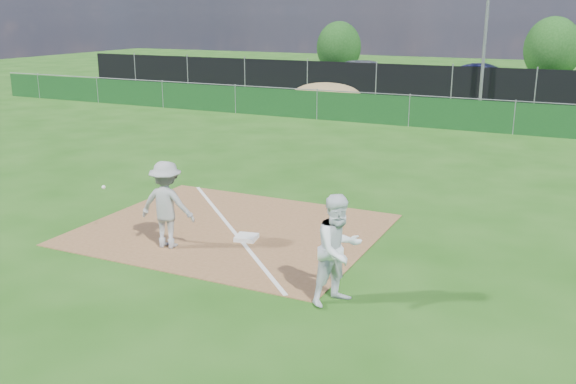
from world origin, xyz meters
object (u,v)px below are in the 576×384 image
object	(u,v)px
first_base	(246,237)
car_mid	(485,78)
play_at_first	(167,205)
tree_left	(339,47)
runner	(339,250)
light_pole	(486,21)
tree_mid	(552,49)
car_left	(367,72)

from	to	relation	value
first_base	car_mid	world-z (taller)	car_mid
play_at_first	tree_left	xyz separation A→B (m)	(-9.75, 34.21, 1.07)
first_base	runner	bearing A→B (deg)	-34.59
runner	tree_left	world-z (taller)	tree_left
light_pole	first_base	world-z (taller)	light_pole
runner	tree_mid	xyz separation A→B (m)	(0.52, 35.88, 1.25)
tree_left	car_mid	bearing A→B (deg)	-26.19
play_at_first	tree_left	world-z (taller)	tree_left
play_at_first	car_left	distance (m)	29.19
first_base	tree_left	bearing A→B (deg)	108.24
first_base	tree_mid	distance (m)	34.23
runner	car_left	xyz separation A→B (m)	(-9.61, 29.49, -0.07)
tree_left	light_pole	bearing A→B (deg)	-43.12
light_pole	runner	distance (m)	24.26
play_at_first	tree_left	bearing A→B (deg)	105.91
runner	car_mid	distance (m)	29.72
light_pole	tree_mid	xyz separation A→B (m)	(2.32, 11.88, -1.86)
light_pole	runner	size ratio (longest dim) A/B	4.47
play_at_first	tree_mid	distance (m)	35.31
play_at_first	runner	distance (m)	3.99
car_left	car_mid	distance (m)	7.08
tree_left	first_base	bearing A→B (deg)	-71.76
car_left	car_mid	size ratio (longest dim) A/B	1.04
car_left	tree_left	xyz separation A→B (m)	(-4.04, 5.59, 1.11)
runner	tree_left	bearing A→B (deg)	50.81
light_pole	runner	world-z (taller)	light_pole
light_pole	play_at_first	distance (m)	23.43
play_at_first	tree_mid	world-z (taller)	tree_mid
car_left	tree_left	world-z (taller)	tree_left
first_base	tree_left	distance (m)	35.03
light_pole	car_left	world-z (taller)	light_pole
first_base	runner	distance (m)	3.39
runner	car_left	world-z (taller)	runner
car_left	tree_left	distance (m)	6.99
play_at_first	runner	xyz separation A→B (m)	(3.89, -0.87, 0.02)
runner	tree_left	distance (m)	37.66
first_base	car_left	bearing A→B (deg)	104.03
runner	tree_left	size ratio (longest dim) A/B	0.47
light_pole	play_at_first	size ratio (longest dim) A/B	3.77
first_base	tree_mid	size ratio (longest dim) A/B	0.10
runner	tree_mid	bearing A→B (deg)	28.73
tree_left	tree_mid	bearing A→B (deg)	3.20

